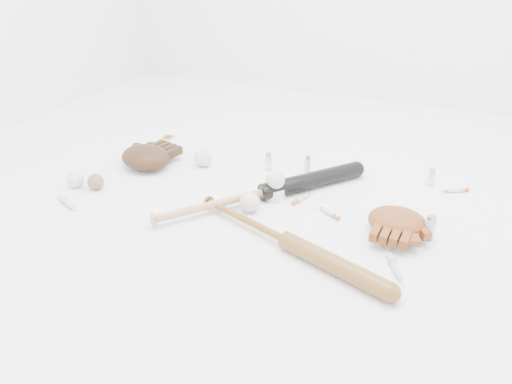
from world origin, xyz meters
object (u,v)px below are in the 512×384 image
at_px(bat_dark, 264,192).
at_px(bat_wood, 286,240).
at_px(pedestal, 275,193).
at_px(glove_dark, 145,157).

distance_m(bat_dark, bat_wood, 0.33).
bearing_deg(bat_wood, pedestal, 137.68).
xyz_separation_m(bat_wood, glove_dark, (-0.78, 0.34, 0.02)).
bearing_deg(bat_wood, glove_dark, 176.41).
height_order(bat_wood, glove_dark, glove_dark).
height_order(bat_dark, pedestal, bat_dark).
bearing_deg(pedestal, bat_wood, -62.22).
height_order(bat_wood, pedestal, bat_wood).
height_order(bat_dark, bat_wood, bat_dark).
height_order(glove_dark, pedestal, glove_dark).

